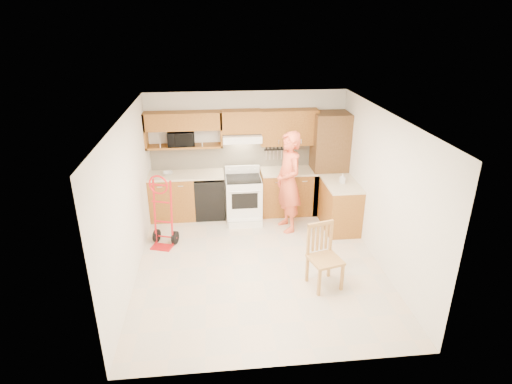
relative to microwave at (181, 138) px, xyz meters
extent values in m
cube|color=beige|center=(1.32, -2.08, -1.64)|extent=(4.00, 4.50, 0.02)
cube|color=white|center=(1.32, -2.08, 0.88)|extent=(4.00, 4.50, 0.02)
cube|color=white|center=(1.32, 0.17, -0.38)|extent=(4.00, 0.02, 2.50)
cube|color=white|center=(1.32, -4.34, -0.38)|extent=(4.00, 0.02, 2.50)
cube|color=white|center=(-0.69, -2.08, -0.38)|extent=(0.02, 4.50, 2.50)
cube|color=white|center=(3.33, -2.08, -0.38)|extent=(0.02, 4.50, 2.50)
cube|color=beige|center=(1.32, 0.15, -0.43)|extent=(3.92, 0.03, 0.55)
cube|color=#A06A22|center=(-0.23, -0.14, -1.18)|extent=(0.90, 0.60, 0.90)
cube|color=black|center=(0.52, -0.14, -1.21)|extent=(0.60, 0.60, 0.85)
cube|color=#A06A22|center=(2.15, -0.14, -1.18)|extent=(1.14, 0.60, 0.90)
cube|color=beige|center=(0.07, -0.13, -0.71)|extent=(1.50, 0.63, 0.04)
cube|color=beige|center=(2.15, -0.13, -0.71)|extent=(1.14, 0.63, 0.04)
cube|color=#A06A22|center=(3.02, -0.94, -1.18)|extent=(0.60, 1.00, 0.90)
cube|color=beige|center=(3.02, -0.94, -0.71)|extent=(0.63, 1.00, 0.04)
cube|color=brown|center=(2.97, -0.14, -0.58)|extent=(0.70, 0.60, 2.10)
cube|color=#A06A22|center=(0.07, 0.00, 0.35)|extent=(1.50, 0.33, 0.34)
cube|color=#A06A22|center=(0.07, 0.00, -0.16)|extent=(1.50, 0.33, 0.04)
cube|color=#A06A22|center=(1.20, 0.00, 0.31)|extent=(0.76, 0.33, 0.44)
cube|color=#A06A22|center=(2.15, 0.00, 0.17)|extent=(1.14, 0.33, 0.70)
cube|color=white|center=(1.20, -0.06, 0.00)|extent=(0.76, 0.46, 0.14)
imported|color=black|center=(0.00, 0.00, 0.00)|extent=(0.55, 0.39, 0.29)
imported|color=#DB5736|center=(2.00, -0.88, -0.66)|extent=(0.62, 0.80, 1.94)
imported|color=white|center=(3.02, -0.95, -0.60)|extent=(0.09, 0.09, 0.19)
imported|color=white|center=(-0.29, -0.13, -0.67)|extent=(0.23, 0.23, 0.05)
camera|label=1|loc=(0.63, -8.07, 2.23)|focal=29.42mm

